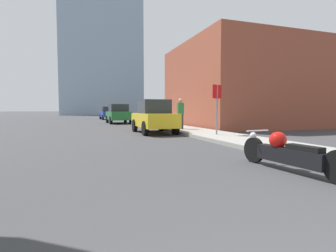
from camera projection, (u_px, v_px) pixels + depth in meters
sidewalk at (120, 117)px, 39.84m from camera, size 2.27×240.00×0.15m
brick_storefront at (244, 86)px, 20.15m from camera, size 9.66×9.65×6.07m
motorcycle at (287, 152)px, 5.30m from camera, size 0.62×2.65×0.79m
parked_car_yellow at (154, 117)px, 13.95m from camera, size 1.78×3.90×1.77m
parked_car_green at (118, 114)px, 23.88m from camera, size 2.00×4.11×1.74m
parked_car_blue at (109, 113)px, 33.46m from camera, size 2.09×4.00×1.64m
stop_sign at (217, 101)px, 11.58m from camera, size 0.57×0.26×2.20m
pedestrian at (180, 113)px, 15.01m from camera, size 0.36×0.24×1.73m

